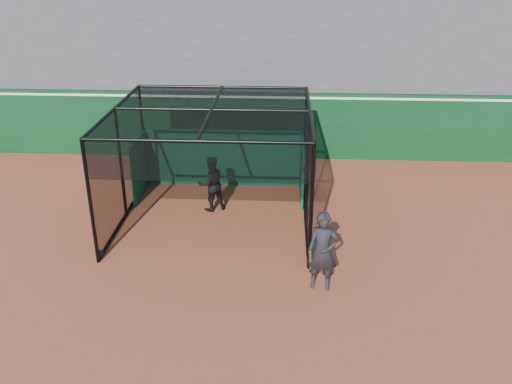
{
  "coord_description": "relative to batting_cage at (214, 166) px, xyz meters",
  "views": [
    {
      "loc": [
        1.76,
        -11.04,
        7.3
      ],
      "look_at": [
        1.06,
        2.0,
        1.4
      ],
      "focal_mm": 38.0,
      "sensor_mm": 36.0,
      "label": 1
    }
  ],
  "objects": [
    {
      "name": "on_deck_player",
      "position": [
        2.92,
        -3.46,
        -0.68
      ],
      "size": [
        0.76,
        0.56,
        1.93
      ],
      "color": "black",
      "rests_on": "ground"
    },
    {
      "name": "grandstand",
      "position": [
        0.21,
        9.07,
        2.83
      ],
      "size": [
        50.0,
        7.85,
        8.95
      ],
      "color": "#4C4C4F",
      "rests_on": "ground"
    },
    {
      "name": "batter",
      "position": [
        -0.16,
        0.55,
        -0.79
      ],
      "size": [
        1.03,
        0.95,
        1.7
      ],
      "primitive_type": "imported",
      "rotation": [
        0.0,
        0.0,
        3.61
      ],
      "color": "black",
      "rests_on": "ground"
    },
    {
      "name": "outfield_wall",
      "position": [
        0.21,
        5.3,
        -0.35
      ],
      "size": [
        50.0,
        0.5,
        2.5
      ],
      "color": "#0A3917",
      "rests_on": "ground"
    },
    {
      "name": "ground",
      "position": [
        0.21,
        -3.2,
        -1.64
      ],
      "size": [
        120.0,
        120.0,
        0.0
      ],
      "primitive_type": "plane",
      "color": "#96452B",
      "rests_on": "ground"
    },
    {
      "name": "batting_cage",
      "position": [
        0.0,
        0.0,
        0.0
      ],
      "size": [
        5.43,
        5.34,
        3.29
      ],
      "color": "black",
      "rests_on": "ground"
    }
  ]
}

